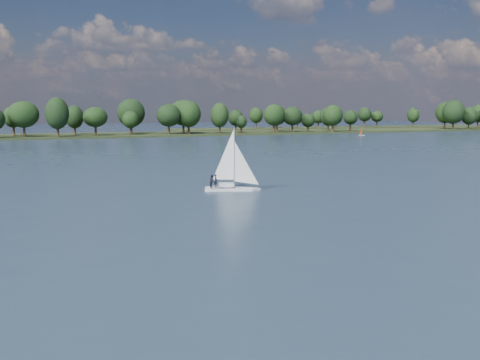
% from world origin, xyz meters
% --- Properties ---
extents(ground, '(700.00, 700.00, 0.00)m').
position_xyz_m(ground, '(0.00, 100.00, 0.00)').
color(ground, '#233342').
rests_on(ground, ground).
extents(far_shore, '(660.00, 40.00, 1.50)m').
position_xyz_m(far_shore, '(0.00, 212.00, 0.00)').
color(far_shore, black).
rests_on(far_shore, ground).
extents(far_shore_back, '(220.00, 30.00, 1.40)m').
position_xyz_m(far_shore_back, '(160.00, 260.00, 0.00)').
color(far_shore_back, black).
rests_on(far_shore_back, ground).
extents(sailboat, '(6.74, 4.26, 8.61)m').
position_xyz_m(sailboat, '(-9.71, 46.87, 2.41)').
color(sailboat, silver).
rests_on(sailboat, ground).
extents(dinghy_orange, '(2.82, 1.38, 4.34)m').
position_xyz_m(dinghy_orange, '(106.01, 169.71, 1.03)').
color(dinghy_orange, silver).
rests_on(dinghy_orange, ground).
extents(treeline, '(562.50, 74.23, 18.47)m').
position_xyz_m(treeline, '(-3.51, 207.74, 8.12)').
color(treeline, black).
rests_on(treeline, ground).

